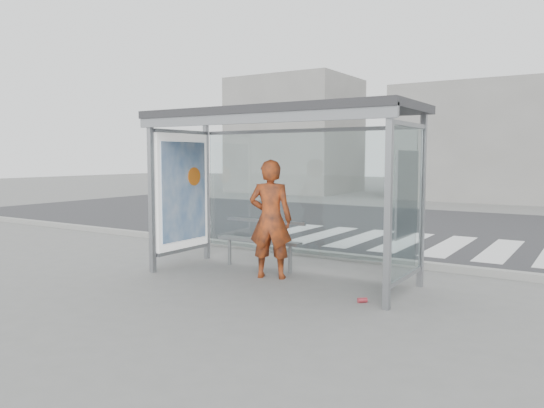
% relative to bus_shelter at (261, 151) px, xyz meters
% --- Properties ---
extents(ground, '(80.00, 80.00, 0.00)m').
position_rel_bus_shelter_xyz_m(ground, '(0.37, -0.06, -1.98)').
color(ground, slate).
rests_on(ground, ground).
extents(road, '(30.00, 10.00, 0.01)m').
position_rel_bus_shelter_xyz_m(road, '(0.37, 6.94, -1.98)').
color(road, '#2D2D30').
rests_on(road, ground).
extents(curb, '(30.00, 0.18, 0.12)m').
position_rel_bus_shelter_xyz_m(curb, '(0.37, 1.89, -1.92)').
color(curb, gray).
rests_on(curb, ground).
extents(crosswalk, '(7.55, 3.00, 0.00)m').
position_rel_bus_shelter_xyz_m(crosswalk, '(1.37, 4.44, -1.98)').
color(crosswalk, silver).
rests_on(crosswalk, ground).
extents(bus_shelter, '(4.25, 1.65, 2.62)m').
position_rel_bus_shelter_xyz_m(bus_shelter, '(0.00, 0.00, 0.00)').
color(bus_shelter, gray).
rests_on(bus_shelter, ground).
extents(building_left, '(6.00, 5.00, 6.00)m').
position_rel_bus_shelter_xyz_m(building_left, '(-9.63, 17.94, 1.02)').
color(building_left, gray).
rests_on(building_left, ground).
extents(building_center, '(8.00, 5.00, 5.00)m').
position_rel_bus_shelter_xyz_m(building_center, '(0.37, 17.94, 0.52)').
color(building_center, gray).
rests_on(building_center, ground).
extents(person, '(0.79, 0.65, 1.86)m').
position_rel_bus_shelter_xyz_m(person, '(0.22, -0.06, -1.06)').
color(person, red).
rests_on(person, ground).
extents(bench, '(1.59, 0.31, 0.82)m').
position_rel_bus_shelter_xyz_m(bench, '(-0.32, 0.44, -1.49)').
color(bench, slate).
rests_on(bench, ground).
extents(soda_can, '(0.14, 0.13, 0.07)m').
position_rel_bus_shelter_xyz_m(soda_can, '(2.00, -0.63, -1.95)').
color(soda_can, '#E94452').
rests_on(soda_can, ground).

